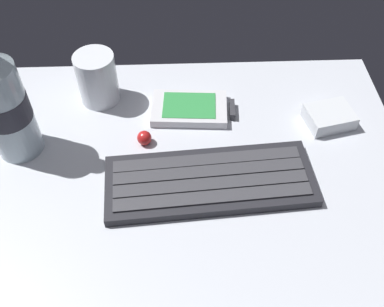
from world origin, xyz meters
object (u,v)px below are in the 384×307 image
object	(u,v)px
charger_block	(329,117)
trackball_mouse	(144,138)
handheld_device	(193,108)
water_bottle	(3,103)
juice_cup	(98,80)
keyboard	(210,181)

from	to	relation	value
charger_block	trackball_mouse	world-z (taller)	charger_block
handheld_device	water_bottle	xyz separation A→B (cm)	(-26.14, -6.71, 8.28)
juice_cup	charger_block	distance (cm)	37.23
keyboard	trackball_mouse	distance (cm)	12.46
juice_cup	water_bottle	size ratio (longest dim) A/B	0.41
juice_cup	trackball_mouse	xyz separation A→B (cm)	(7.60, -10.33, -2.81)
keyboard	juice_cup	world-z (taller)	juice_cup
water_bottle	charger_block	size ratio (longest dim) A/B	2.97
keyboard	juice_cup	distance (cm)	25.32
handheld_device	water_bottle	size ratio (longest dim) A/B	0.63
handheld_device	juice_cup	bearing A→B (deg)	165.89
keyboard	charger_block	size ratio (longest dim) A/B	4.24
handheld_device	charger_block	xyz separation A→B (cm)	(21.19, -3.25, 0.47)
charger_block	trackball_mouse	bearing A→B (deg)	-173.59
water_bottle	charger_block	distance (cm)	48.10
handheld_device	charger_block	distance (cm)	21.44
juice_cup	charger_block	size ratio (longest dim) A/B	1.21
charger_block	keyboard	bearing A→B (deg)	-149.54
keyboard	water_bottle	size ratio (longest dim) A/B	1.43
handheld_device	juice_cup	size ratio (longest dim) A/B	1.55
trackball_mouse	water_bottle	bearing A→B (deg)	-179.31
juice_cup	trackball_mouse	distance (cm)	13.12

